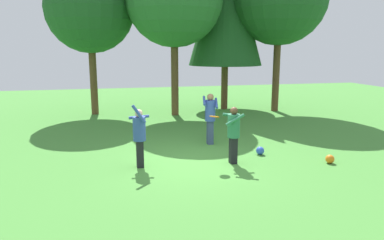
# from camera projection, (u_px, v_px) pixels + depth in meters

# --- Properties ---
(ground_plane) EXTENTS (40.00, 40.00, 0.00)m
(ground_plane) POSITION_uv_depth(u_px,v_px,m) (196.00, 161.00, 10.19)
(ground_plane) COLOR #478C38
(person_thrower) EXTENTS (0.56, 0.52, 1.74)m
(person_thrower) POSITION_uv_depth(u_px,v_px,m) (139.00, 133.00, 9.51)
(person_thrower) COLOR black
(person_thrower) RESTS_ON ground_plane
(person_catcher) EXTENTS (0.61, 0.56, 1.59)m
(person_catcher) POSITION_uv_depth(u_px,v_px,m) (234.00, 130.00, 9.83)
(person_catcher) COLOR black
(person_catcher) RESTS_ON ground_plane
(person_bystander) EXTENTS (0.60, 0.67, 1.70)m
(person_bystander) POSITION_uv_depth(u_px,v_px,m) (210.00, 114.00, 11.82)
(person_bystander) COLOR #38476B
(person_bystander) RESTS_ON ground_plane
(frisbee) EXTENTS (0.38, 0.38, 0.07)m
(frisbee) POSITION_uv_depth(u_px,v_px,m) (214.00, 117.00, 9.71)
(frisbee) COLOR orange
(ball_orange) EXTENTS (0.24, 0.24, 0.24)m
(ball_orange) POSITION_uv_depth(u_px,v_px,m) (330.00, 159.00, 9.97)
(ball_orange) COLOR orange
(ball_orange) RESTS_ON ground_plane
(ball_blue) EXTENTS (0.25, 0.25, 0.25)m
(ball_blue) POSITION_uv_depth(u_px,v_px,m) (260.00, 151.00, 10.78)
(ball_blue) COLOR blue
(ball_blue) RESTS_ON ground_plane
(tree_left) EXTENTS (4.12, 4.12, 7.04)m
(tree_left) POSITION_uv_depth(u_px,v_px,m) (90.00, 9.00, 16.57)
(tree_left) COLOR brown
(tree_left) RESTS_ON ground_plane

